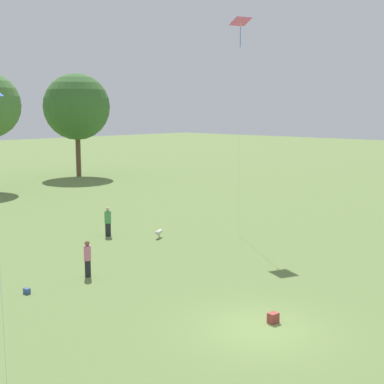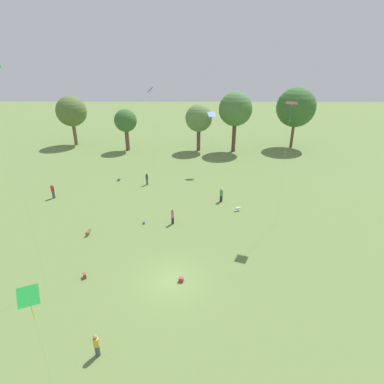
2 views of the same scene
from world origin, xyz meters
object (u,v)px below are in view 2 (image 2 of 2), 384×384
object	(u,v)px
person_4	(97,345)
picnic_bag_1	(144,223)
picnic_bag_0	(181,280)
person_3	(147,179)
kite_6	(212,116)
kite_5	(291,108)
person_0	(53,191)
picnic_bag_2	(84,276)
dog_1	(88,232)
kite_3	(150,92)
person_2	(173,217)
person_7	(221,195)
dog_0	(238,208)
kite_0	(30,303)

from	to	relation	value
person_4	picnic_bag_1	xyz separation A→B (m)	(0.17, 15.96, -0.69)
picnic_bag_0	person_3	bearing A→B (deg)	105.88
kite_6	kite_5	bearing A→B (deg)	-39.16
person_0	picnic_bag_0	xyz separation A→B (m)	(17.26, -15.88, -0.74)
person_3	picnic_bag_2	distance (m)	20.43
dog_1	picnic_bag_2	distance (m)	6.89
person_0	kite_6	bearing A→B (deg)	65.58
kite_3	kite_6	size ratio (longest dim) A/B	1.38
person_2	kite_3	xyz separation A→B (m)	(-4.54, 19.33, 11.08)
picnic_bag_1	person_4	bearing A→B (deg)	-90.59
kite_3	picnic_bag_1	distance (m)	22.74
person_4	person_7	world-z (taller)	person_7
kite_3	picnic_bag_2	xyz separation A→B (m)	(-2.00, -28.33, -11.76)
dog_0	dog_1	distance (m)	16.78
person_0	kite_6	distance (m)	24.87
person_2	picnic_bag_1	world-z (taller)	person_2
person_0	person_4	bearing A→B (deg)	-23.93
kite_0	picnic_bag_2	bearing A→B (deg)	124.98
person_2	person_3	xyz separation A→B (m)	(-4.52, 11.32, -0.00)
kite_6	picnic_bag_2	world-z (taller)	kite_6
person_0	picnic_bag_1	xyz separation A→B (m)	(12.76, -6.57, -0.81)
person_2	kite_0	xyz separation A→B (m)	(-3.69, -19.95, 6.95)
person_7	kite_3	xyz separation A→B (m)	(-10.22, 13.53, 11.05)
person_4	picnic_bag_1	world-z (taller)	person_4
dog_0	dog_1	xyz separation A→B (m)	(-15.84, -5.54, -0.01)
person_4	person_2	bearing A→B (deg)	118.57
picnic_bag_0	picnic_bag_2	distance (m)	7.90
kite_0	picnic_bag_2	size ratio (longest dim) A/B	18.92
person_3	kite_3	xyz separation A→B (m)	(-0.02, 8.01, 11.08)
person_2	kite_5	distance (m)	16.03
person_2	person_4	distance (m)	16.34
person_2	kite_6	world-z (taller)	kite_6
kite_5	person_4	bearing A→B (deg)	114.68
person_3	person_4	bearing A→B (deg)	-76.54
kite_3	dog_1	world-z (taller)	kite_3
person_3	kite_6	size ratio (longest dim) A/B	0.19
picnic_bag_1	person_2	bearing A→B (deg)	0.72
person_0	kite_3	size ratio (longest dim) A/B	0.15
person_7	kite_3	size ratio (longest dim) A/B	0.14
dog_1	picnic_bag_2	world-z (taller)	dog_1
kite_5	picnic_bag_0	size ratio (longest dim) A/B	32.07
kite_3	picnic_bag_0	distance (m)	31.55
kite_5	picnic_bag_1	xyz separation A→B (m)	(-14.42, -0.19, -12.14)
kite_6	picnic_bag_1	distance (m)	21.41
person_0	picnic_bag_2	distance (m)	18.15
person_7	dog_1	bearing A→B (deg)	-176.07
person_0	kite_0	world-z (taller)	kite_0
person_0	kite_0	bearing A→B (deg)	-28.39
person_7	picnic_bag_0	xyz separation A→B (m)	(-4.32, -15.15, -0.71)
person_3	picnic_bag_2	bearing A→B (deg)	-84.75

